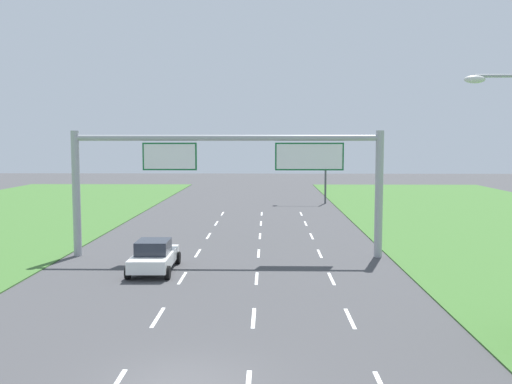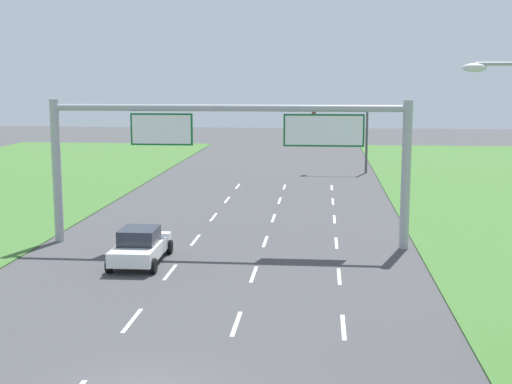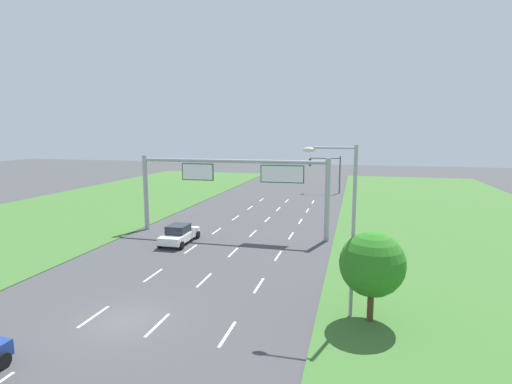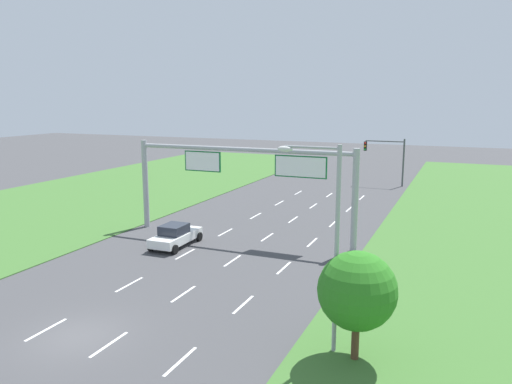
{
  "view_description": "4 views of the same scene",
  "coord_description": "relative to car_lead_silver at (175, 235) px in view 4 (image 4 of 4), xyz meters",
  "views": [
    {
      "loc": [
        2.24,
        -14.24,
        6.4
      ],
      "look_at": [
        1.66,
        15.1,
        3.8
      ],
      "focal_mm": 40.0,
      "sensor_mm": 36.0,
      "label": 1
    },
    {
      "loc": [
        4.46,
        -16.29,
        7.97
      ],
      "look_at": [
        1.51,
        15.6,
        2.86
      ],
      "focal_mm": 50.0,
      "sensor_mm": 36.0,
      "label": 2
    },
    {
      "loc": [
        10.67,
        -16.15,
        9.06
      ],
      "look_at": [
        2.17,
        17.48,
        3.89
      ],
      "focal_mm": 28.0,
      "sensor_mm": 36.0,
      "label": 3
    },
    {
      "loc": [
        15.1,
        -15.5,
        10.21
      ],
      "look_at": [
        1.73,
        15.89,
        3.81
      ],
      "focal_mm": 35.0,
      "sensor_mm": 36.0,
      "label": 4
    }
  ],
  "objects": [
    {
      "name": "lane_dashes_inner_right",
      "position": [
        5.09,
        -4.36,
        -0.77
      ],
      "size": [
        0.14,
        56.4,
        0.01
      ],
      "color": "white",
      "rests_on": "ground_plane"
    },
    {
      "name": "lane_dashes_inner_left",
      "position": [
        1.59,
        -4.36,
        -0.77
      ],
      "size": [
        0.14,
        56.4,
        0.01
      ],
      "color": "white",
      "rests_on": "ground_plane"
    },
    {
      "name": "traffic_light_mast",
      "position": [
        9.67,
        31.3,
        3.09
      ],
      "size": [
        4.76,
        0.49,
        5.6
      ],
      "color": "#47494F",
      "rests_on": "ground_plane"
    },
    {
      "name": "roadside_tree_near",
      "position": [
        14.9,
        -10.55,
        2.12
      ],
      "size": [
        3.1,
        3.1,
        4.45
      ],
      "color": "#513823",
      "rests_on": "ground_plane"
    },
    {
      "name": "car_lead_silver",
      "position": [
        0.0,
        0.0,
        0.0
      ],
      "size": [
        2.14,
        4.52,
        1.58
      ],
      "rotation": [
        0.0,
        0.0,
        0.01
      ],
      "color": "white",
      "rests_on": "ground_plane"
    },
    {
      "name": "lane_dashes_slip",
      "position": [
        8.59,
        -4.36,
        -0.77
      ],
      "size": [
        0.14,
        56.4,
        0.01
      ],
      "color": "white",
      "rests_on": "ground_plane"
    },
    {
      "name": "ground_plane",
      "position": [
        3.34,
        -13.36,
        -0.77
      ],
      "size": [
        200.0,
        200.0,
        0.0
      ],
      "primitive_type": "plane",
      "color": "#424244"
    },
    {
      "name": "sign_gantry",
      "position": [
        3.61,
        3.77,
        4.13
      ],
      "size": [
        17.24,
        0.44,
        7.0
      ],
      "color": "#9EA0A5",
      "rests_on": "ground_plane"
    },
    {
      "name": "street_lamp",
      "position": [
        13.59,
        -10.26,
        4.31
      ],
      "size": [
        2.61,
        0.32,
        8.5
      ],
      "color": "#9EA0A5",
      "rests_on": "ground_plane"
    }
  ]
}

